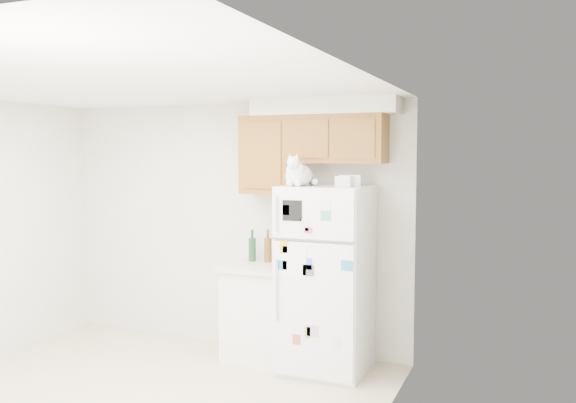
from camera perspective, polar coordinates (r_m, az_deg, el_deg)
The scene contains 8 objects.
room_shell at distance 4.77m, azimuth -13.74°, elevation 0.58°, with size 3.84×4.04×2.52m.
refrigerator at distance 5.61m, azimuth 3.55°, elevation -7.19°, with size 0.76×0.78×1.70m.
base_counter at distance 6.02m, azimuth -2.58°, elevation -10.19°, with size 0.64×0.64×0.92m.
cat at distance 5.43m, azimuth 0.94°, elevation 2.61°, with size 0.28×0.41×0.29m.
storage_box_back at distance 5.49m, azimuth 5.78°, elevation 1.99°, with size 0.18×0.13×0.10m, color white.
storage_box_front at distance 5.43m, azimuth 5.37°, elevation 1.92°, with size 0.15×0.11×0.09m, color white.
bottle_green at distance 6.08m, azimuth -3.37°, elevation -4.12°, with size 0.07×0.07×0.32m, color #19381E, non-canonical shape.
bottle_amber at distance 6.03m, azimuth -1.90°, elevation -4.16°, with size 0.08×0.08×0.32m, color #593814, non-canonical shape.
Camera 1 is at (2.91, -3.61, 1.99)m, focal length 38.00 mm.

